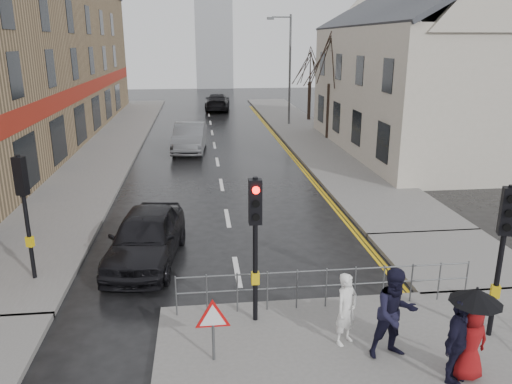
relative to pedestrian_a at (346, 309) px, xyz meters
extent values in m
plane|color=black|center=(-1.98, 0.92, -0.93)|extent=(120.00, 120.00, 0.00)
cube|color=#605E5B|center=(-8.48, 23.92, -0.86)|extent=(4.00, 44.00, 0.14)
cube|color=#605E5B|center=(4.52, 25.92, -0.86)|extent=(4.00, 40.00, 0.14)
cube|color=#605E5B|center=(4.52, 3.92, -0.86)|extent=(4.00, 4.20, 0.14)
cube|color=#927754|center=(-13.98, 22.92, 4.07)|extent=(8.00, 42.00, 10.00)
cube|color=beige|center=(10.02, 18.92, 2.57)|extent=(9.00, 16.00, 7.00)
cube|color=#979A9F|center=(-0.48, 62.92, 8.07)|extent=(5.00, 5.00, 18.00)
cylinder|color=black|center=(-1.78, 1.12, 0.91)|extent=(0.11, 0.11, 3.40)
cube|color=black|center=(-1.78, 1.12, 2.06)|extent=(0.28, 0.22, 1.00)
cylinder|color=#FF0C07|center=(-1.78, 0.98, 2.36)|extent=(0.16, 0.04, 0.16)
cylinder|color=black|center=(-1.78, 0.98, 2.06)|extent=(0.16, 0.04, 0.16)
cylinder|color=black|center=(-1.78, 0.98, 1.76)|extent=(0.16, 0.04, 0.16)
cube|color=gold|center=(-1.78, 1.12, 0.26)|extent=(0.18, 0.14, 0.28)
cylinder|color=black|center=(3.22, -0.08, 0.91)|extent=(0.11, 0.11, 3.40)
cube|color=black|center=(3.22, -0.08, 2.06)|extent=(0.34, 0.30, 1.00)
cylinder|color=black|center=(3.17, -0.21, 2.36)|extent=(0.16, 0.09, 0.16)
cylinder|color=black|center=(3.17, -0.21, 2.06)|extent=(0.16, 0.09, 0.16)
cylinder|color=black|center=(3.17, -0.21, 1.76)|extent=(0.16, 0.09, 0.16)
cube|color=gold|center=(3.22, -0.08, 0.26)|extent=(0.22, 0.19, 0.28)
cylinder|color=black|center=(-7.48, 3.92, 0.91)|extent=(0.11, 0.11, 3.40)
cube|color=black|center=(-7.48, 3.92, 2.06)|extent=(0.34, 0.30, 1.00)
cylinder|color=black|center=(-7.44, 4.05, 2.36)|extent=(0.16, 0.09, 0.16)
cylinder|color=black|center=(-7.44, 4.05, 2.06)|extent=(0.16, 0.09, 0.16)
cylinder|color=black|center=(-7.44, 4.05, 1.76)|extent=(0.16, 0.09, 0.16)
cube|color=gold|center=(-7.48, 3.92, 0.26)|extent=(0.22, 0.19, 0.28)
cylinder|color=#595B5E|center=(-3.58, 1.52, -0.29)|extent=(0.04, 0.04, 1.00)
cylinder|color=#595B5E|center=(3.52, 1.52, -0.29)|extent=(0.04, 0.04, 1.00)
cylinder|color=#595B5E|center=(-0.03, 1.52, 0.16)|extent=(7.10, 0.04, 0.04)
cylinder|color=#595B5E|center=(-0.03, 1.52, -0.24)|extent=(7.10, 0.04, 0.04)
cylinder|color=#595B5E|center=(-2.78, -0.28, -0.37)|extent=(0.06, 0.06, 0.85)
cylinder|color=red|center=(-2.78, -0.28, 0.16)|extent=(0.80, 0.03, 0.80)
cylinder|color=white|center=(-2.78, -0.30, 0.16)|extent=(0.60, 0.03, 0.60)
cylinder|color=#595B5E|center=(4.02, 28.92, 3.21)|extent=(0.16, 0.16, 8.00)
cylinder|color=#595B5E|center=(3.32, 28.92, 7.01)|extent=(1.40, 0.10, 0.10)
cube|color=#595B5E|center=(2.52, 28.92, 6.91)|extent=(0.50, 0.25, 0.18)
cylinder|color=black|center=(5.52, 22.92, 0.96)|extent=(0.26, 0.26, 3.50)
cylinder|color=black|center=(6.02, 30.92, 0.71)|extent=(0.26, 0.26, 3.00)
imported|color=white|center=(0.00, 0.00, 0.00)|extent=(0.69, 0.64, 1.59)
imported|color=black|center=(0.82, -0.56, 0.17)|extent=(1.00, 0.82, 1.92)
imported|color=maroon|center=(1.97, -1.37, -0.03)|extent=(0.78, 0.54, 1.53)
cylinder|color=black|center=(1.97, -1.37, 0.07)|extent=(0.02, 0.02, 1.73)
cone|color=black|center=(1.97, -1.37, 0.94)|extent=(0.96, 0.96, 0.28)
imported|color=black|center=(1.65, -1.46, 0.05)|extent=(0.98, 0.98, 1.68)
imported|color=black|center=(-4.57, 4.92, -0.14)|extent=(2.41, 4.82, 1.58)
imported|color=#525357|center=(-3.48, 20.37, -0.11)|extent=(2.13, 5.11, 1.65)
imported|color=black|center=(-1.10, 38.27, -0.15)|extent=(2.63, 5.58, 1.57)
camera|label=1|loc=(-2.94, -8.95, 5.36)|focal=35.00mm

